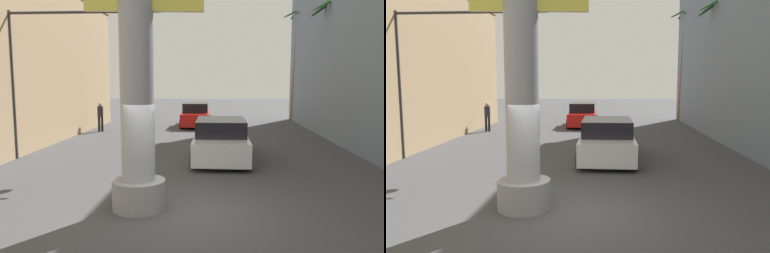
# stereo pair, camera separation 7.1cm
# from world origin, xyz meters

# --- Properties ---
(ground_plane) EXTENTS (88.03, 88.03, 0.00)m
(ground_plane) POSITION_xyz_m (0.00, 10.00, 0.00)
(ground_plane) COLOR #424244
(neon_sign_pole) EXTENTS (3.01, 1.26, 9.60)m
(neon_sign_pole) POSITION_xyz_m (-0.96, 0.28, 4.28)
(neon_sign_pole) COLOR #9E9EA3
(neon_sign_pole) RESTS_ON ground
(street_lamp) EXTENTS (2.41, 0.28, 7.33)m
(street_lamp) POSITION_xyz_m (6.58, 7.31, 4.41)
(street_lamp) COLOR #59595E
(street_lamp) RESTS_ON ground
(traffic_light_mast) EXTENTS (5.83, 0.32, 5.64)m
(traffic_light_mast) POSITION_xyz_m (-5.07, 5.66, 4.05)
(traffic_light_mast) COLOR #333333
(traffic_light_mast) RESTS_ON ground
(car_lead) EXTENTS (2.15, 4.83, 1.56)m
(car_lead) POSITION_xyz_m (1.04, 6.15, 0.74)
(car_lead) COLOR black
(car_lead) RESTS_ON ground
(car_far) EXTENTS (1.90, 4.48, 1.56)m
(car_far) POSITION_xyz_m (-0.50, 16.68, 0.74)
(car_far) COLOR black
(car_far) RESTS_ON ground
(palm_tree_mid_right) EXTENTS (3.25, 3.28, 7.39)m
(palm_tree_mid_right) POSITION_xyz_m (7.09, 12.03, 4.98)
(palm_tree_mid_right) COLOR brown
(palm_tree_mid_right) RESTS_ON ground
(palm_tree_far_right) EXTENTS (2.88, 2.80, 8.29)m
(palm_tree_far_right) POSITION_xyz_m (6.83, 20.27, 4.93)
(palm_tree_far_right) COLOR brown
(palm_tree_far_right) RESTS_ON ground
(pedestrian_far_left) EXTENTS (0.39, 0.39, 1.74)m
(pedestrian_far_left) POSITION_xyz_m (-6.05, 13.61, 1.02)
(pedestrian_far_left) COLOR black
(pedestrian_far_left) RESTS_ON ground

